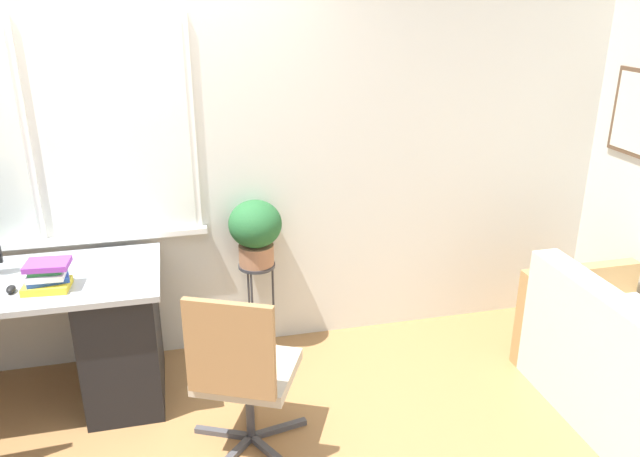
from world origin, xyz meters
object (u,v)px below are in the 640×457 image
at_px(office_chair_swivel, 243,371).
at_px(potted_plant, 255,229).
at_px(mouse, 11,289).
at_px(plant_stand, 257,277).
at_px(book_stack, 47,276).
at_px(couch_loveseat, 632,370).

xyz_separation_m(office_chair_swivel, potted_plant, (0.21, 0.93, 0.37)).
distance_m(mouse, office_chair_swivel, 1.23).
height_order(mouse, plant_stand, mouse).
xyz_separation_m(book_stack, plant_stand, (1.11, 0.43, -0.33)).
bearing_deg(plant_stand, book_stack, -158.69).
xyz_separation_m(office_chair_swivel, plant_stand, (0.21, 0.93, 0.05)).
bearing_deg(plant_stand, couch_loveseat, -31.17).
bearing_deg(office_chair_swivel, book_stack, -3.62).
distance_m(book_stack, couch_loveseat, 3.11).
bearing_deg(book_stack, potted_plant, 21.31).
bearing_deg(book_stack, office_chair_swivel, -28.68).
distance_m(mouse, plant_stand, 1.39).
bearing_deg(mouse, potted_plant, 18.68).
bearing_deg(mouse, office_chair_swivel, -24.55).
xyz_separation_m(mouse, book_stack, (0.18, 0.00, 0.05)).
relative_size(couch_loveseat, plant_stand, 2.06).
height_order(book_stack, potted_plant, potted_plant).
bearing_deg(plant_stand, potted_plant, 45.00).
distance_m(office_chair_swivel, couch_loveseat, 2.09).
bearing_deg(mouse, plant_stand, 18.68).
bearing_deg(couch_loveseat, potted_plant, 58.83).
distance_m(book_stack, office_chair_swivel, 1.10).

